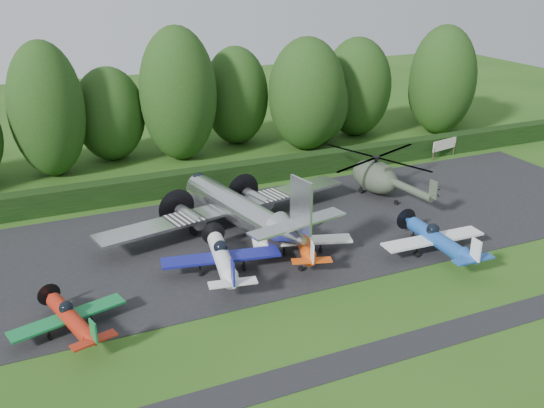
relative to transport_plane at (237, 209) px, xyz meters
name	(u,v)px	position (x,y,z in m)	size (l,w,h in m)	color
ground	(274,312)	(-1.98, -11.43, -1.90)	(160.00, 160.00, 0.00)	#275016
apron	(219,244)	(-1.98, -1.43, -1.89)	(70.00, 18.00, 0.01)	black
taxiway_verge	(322,370)	(-1.98, -17.43, -1.89)	(70.00, 2.00, 0.00)	black
hedgerow	(178,193)	(-1.98, 9.57, -1.90)	(90.00, 1.60, 2.00)	black
transport_plane	(237,209)	(0.00, 0.00, 0.00)	(21.21, 16.26, 6.80)	silver
light_plane_red	(71,318)	(-13.22, -8.96, -0.86)	(6.49, 6.83, 2.50)	#A9210F
light_plane_white	(222,258)	(-3.30, -6.02, -0.63)	(7.89, 8.30, 3.03)	white
light_plane_orange	(303,241)	(2.80, -5.63, -0.77)	(7.02, 7.38, 2.70)	#EF4E0E
light_plane_blue	(438,240)	(11.41, -9.39, -0.65)	(7.75, 8.15, 2.98)	#1C4FAB
helicopter	(376,174)	(13.82, 2.34, -0.01)	(10.93, 12.79, 3.52)	#384434
sign_board	(445,145)	(26.16, 8.40, -0.57)	(3.47, 0.13, 1.95)	#3F3326
tree_0	(236,96)	(8.30, 22.06, 3.44)	(7.12, 7.12, 10.70)	black
tree_1	(441,81)	(36.44, 22.58, 2.73)	(6.44, 6.44, 9.27)	black
tree_3	(109,114)	(-5.42, 21.80, 2.85)	(7.07, 7.07, 9.51)	black
tree_4	(357,87)	(22.15, 19.67, 3.71)	(7.84, 7.84, 11.23)	black
tree_5	(47,110)	(-11.43, 19.13, 4.45)	(6.91, 6.91, 12.72)	black
tree_7	(442,80)	(31.56, 16.38, 4.33)	(7.63, 7.63, 12.48)	black
tree_9	(307,94)	(14.46, 17.14, 4.06)	(8.19, 8.19, 11.94)	black
tree_10	(178,94)	(1.09, 19.13, 4.82)	(7.71, 7.71, 13.46)	black
tree_12	(319,103)	(16.69, 18.41, 2.60)	(6.38, 6.38, 9.01)	black
tree_13	(440,89)	(32.62, 17.96, 2.98)	(7.46, 7.46, 9.76)	black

